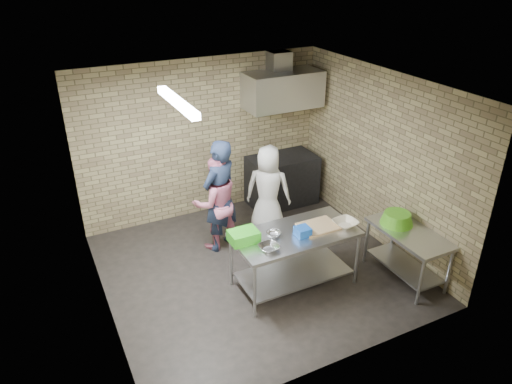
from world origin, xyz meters
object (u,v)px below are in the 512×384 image
woman_white (268,190)px  bottle_green (300,89)px  side_counter (406,254)px  man_navy (220,196)px  woman_pink (216,203)px  blue_tub (303,232)px  prep_table (294,259)px  green_crate (244,236)px  stove (282,180)px  green_basin (397,218)px

woman_white → bottle_green: bearing=-102.6°
side_counter → bottle_green: bottle_green is taller
man_navy → woman_pink: man_navy is taller
side_counter → blue_tub: 1.60m
prep_table → side_counter: (1.49, -0.56, -0.04)m
green_crate → woman_pink: bearing=84.3°
stove → green_crate: size_ratio=3.24×
bottle_green → green_basin: bearing=-90.4°
woman_pink → woman_white: 0.92m
prep_table → green_basin: 1.56m
side_counter → green_crate: bearing=162.8°
green_crate → green_basin: size_ratio=0.80×
stove → woman_pink: woman_pink is taller
green_crate → woman_pink: size_ratio=0.25×
green_basin → man_navy: 2.58m
prep_table → green_crate: 0.86m
green_basin → woman_white: size_ratio=0.31×
stove → woman_white: (-0.69, -0.76, 0.30)m
woman_pink → green_basin: bearing=143.4°
prep_table → man_navy: size_ratio=0.94×
side_counter → man_navy: size_ratio=0.68×
blue_tub → woman_pink: woman_pink is taller
side_counter → green_crate: (-2.19, 0.68, 0.53)m
green_basin → man_navy: man_navy is taller
side_counter → blue_tub: blue_tub is taller
green_crate → woman_pink: 1.28m
woman_white → blue_tub: bearing=115.0°
bottle_green → prep_table: bearing=-121.4°
green_basin → bottle_green: (0.02, 2.74, 1.18)m
woman_pink → stove: bearing=-150.3°
side_counter → blue_tub: bearing=162.4°
green_crate → bottle_green: size_ratio=2.47×
prep_table → man_navy: (-0.53, 1.32, 0.47)m
man_navy → blue_tub: bearing=87.5°
side_counter → green_basin: size_ratio=2.61×
green_crate → stove: bearing=50.0°
bottle_green → woman_pink: bearing=-153.0°
prep_table → green_crate: (-0.70, 0.12, 0.49)m
man_navy → woman_white: (0.88, 0.11, -0.14)m
stove → green_crate: bearing=-130.0°
woman_pink → woman_white: woman_pink is taller
prep_table → woman_white: 1.51m
green_basin → woman_pink: 2.65m
prep_table → woman_pink: bearing=112.6°
bottle_green → woman_white: bearing=-138.7°
green_crate → woman_white: size_ratio=0.25×
stove → blue_tub: size_ratio=6.48×
stove → blue_tub: 2.54m
prep_table → man_navy: 1.50m
woman_pink → prep_table: bearing=115.6°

